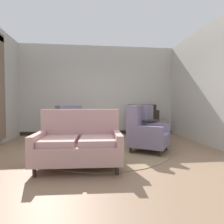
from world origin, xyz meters
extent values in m
plane|color=#896B51|center=(0.00, 0.00, 0.00)|extent=(7.89, 7.89, 0.00)
cube|color=#BCB7AD|center=(0.00, 2.76, 1.61)|extent=(5.79, 0.08, 3.22)
cube|color=#BCB7AD|center=(2.82, 0.83, 1.61)|extent=(0.08, 3.86, 3.22)
cube|color=black|center=(0.00, 2.71, 0.06)|extent=(5.63, 0.03, 0.12)
cylinder|color=#847051|center=(0.00, 0.30, 0.01)|extent=(3.15, 3.15, 0.01)
cube|color=#75604C|center=(-2.70, 1.16, 1.54)|extent=(0.10, 0.32, 2.75)
cylinder|color=black|center=(-0.15, 0.50, 0.51)|extent=(0.90, 0.90, 0.03)
cylinder|color=black|center=(-0.15, 0.50, 0.27)|extent=(0.10, 0.10, 0.44)
cube|color=black|center=(0.07, 0.49, 0.04)|extent=(0.28, 0.07, 0.07)
cube|color=black|center=(-0.24, 0.70, 0.04)|extent=(0.17, 0.28, 0.07)
cube|color=black|center=(-0.27, 0.31, 0.04)|extent=(0.19, 0.27, 0.07)
cylinder|color=brown|center=(-0.19, 0.46, 0.53)|extent=(0.09, 0.09, 0.02)
ellipsoid|color=brown|center=(-0.19, 0.46, 0.65)|extent=(0.17, 0.17, 0.21)
cylinder|color=brown|center=(-0.19, 0.46, 0.80)|extent=(0.08, 0.08, 0.09)
torus|color=brown|center=(-0.19, 0.46, 0.84)|extent=(0.14, 0.14, 0.02)
cube|color=tan|center=(-0.51, -0.94, 0.29)|extent=(1.50, 0.96, 0.29)
cube|color=tan|center=(-0.49, -0.56, 0.72)|extent=(1.46, 0.20, 0.57)
cube|color=tan|center=(-0.83, -0.97, 0.48)|extent=(0.61, 0.72, 0.10)
cube|color=tan|center=(-0.19, -1.00, 0.48)|extent=(0.61, 0.72, 0.10)
cube|color=tan|center=(-1.18, -0.96, 0.52)|extent=(0.14, 0.80, 0.18)
cube|color=tan|center=(0.16, -1.02, 0.52)|extent=(0.14, 0.80, 0.18)
cylinder|color=black|center=(-1.15, -1.28, 0.07)|extent=(0.06, 0.06, 0.14)
cylinder|color=black|center=(0.10, -1.34, 0.07)|extent=(0.06, 0.06, 0.14)
cylinder|color=black|center=(-1.12, -0.54, 0.07)|extent=(0.06, 0.06, 0.14)
cylinder|color=black|center=(0.14, -0.60, 0.07)|extent=(0.06, 0.06, 0.14)
cube|color=slate|center=(1.04, 0.00, 0.28)|extent=(1.12, 1.12, 0.29)
cube|color=slate|center=(0.76, 0.19, 0.75)|extent=(0.56, 0.74, 0.64)
cube|color=slate|center=(0.64, -0.15, 0.82)|extent=(0.22, 0.20, 0.48)
cube|color=slate|center=(1.03, 0.42, 0.82)|extent=(0.22, 0.20, 0.48)
cube|color=slate|center=(0.89, -0.32, 0.53)|extent=(0.65, 0.49, 0.20)
cube|color=slate|center=(1.28, 0.26, 0.53)|extent=(0.65, 0.49, 0.20)
cylinder|color=black|center=(1.14, -0.45, 0.07)|extent=(0.06, 0.06, 0.14)
cylinder|color=black|center=(1.49, 0.08, 0.07)|extent=(0.06, 0.06, 0.14)
cylinder|color=black|center=(0.59, -0.08, 0.07)|extent=(0.06, 0.06, 0.14)
cylinder|color=black|center=(0.95, 0.45, 0.07)|extent=(0.06, 0.06, 0.14)
cube|color=slate|center=(-1.11, 1.54, 0.28)|extent=(1.09, 1.10, 0.28)
cube|color=slate|center=(-0.89, 1.29, 0.74)|extent=(0.65, 0.61, 0.64)
cube|color=slate|center=(-0.71, 1.58, 0.82)|extent=(0.21, 0.21, 0.49)
cube|color=slate|center=(-1.19, 1.14, 0.82)|extent=(0.21, 0.21, 0.49)
cube|color=slate|center=(-0.90, 1.79, 0.52)|extent=(0.55, 0.58, 0.20)
cube|color=slate|center=(-1.38, 1.35, 0.52)|extent=(0.55, 0.58, 0.20)
cylinder|color=black|center=(-1.11, 1.97, 0.07)|extent=(0.06, 0.06, 0.14)
cylinder|color=black|center=(-1.54, 1.57, 0.07)|extent=(0.06, 0.06, 0.14)
cylinder|color=black|center=(-0.67, 1.50, 0.07)|extent=(0.06, 0.06, 0.14)
cylinder|color=black|center=(-1.11, 1.10, 0.07)|extent=(0.06, 0.06, 0.14)
cube|color=slate|center=(1.35, 1.06, 0.28)|extent=(1.10, 1.09, 0.29)
cube|color=slate|center=(1.02, 0.93, 0.76)|extent=(0.44, 0.83, 0.66)
cube|color=slate|center=(1.24, 0.62, 0.84)|extent=(0.22, 0.17, 0.50)
cube|color=slate|center=(0.96, 1.30, 0.84)|extent=(0.22, 0.17, 0.50)
cube|color=slate|center=(1.53, 0.73, 0.52)|extent=(0.73, 0.37, 0.19)
cube|color=slate|center=(1.25, 1.42, 0.52)|extent=(0.73, 0.37, 0.19)
cylinder|color=black|center=(1.79, 0.87, 0.07)|extent=(0.06, 0.06, 0.14)
cylinder|color=black|center=(1.54, 1.50, 0.07)|extent=(0.06, 0.06, 0.14)
cylinder|color=black|center=(1.15, 0.61, 0.07)|extent=(0.06, 0.06, 0.14)
cylinder|color=black|center=(0.90, 1.25, 0.07)|extent=(0.06, 0.06, 0.14)
cylinder|color=black|center=(1.19, 0.56, 0.68)|extent=(0.58, 0.58, 0.03)
cylinder|color=black|center=(1.19, 0.56, 0.33)|extent=(0.07, 0.07, 0.66)
cylinder|color=black|center=(1.19, 0.56, 0.02)|extent=(0.38, 0.38, 0.04)
cube|color=black|center=(1.60, 2.46, 0.49)|extent=(1.08, 0.37, 0.78)
cube|color=black|center=(1.60, 2.62, 0.99)|extent=(1.08, 0.04, 0.21)
cube|color=black|center=(1.11, 2.33, 0.05)|extent=(0.06, 0.06, 0.10)
cube|color=black|center=(2.10, 2.33, 0.05)|extent=(0.06, 0.06, 0.10)
cube|color=black|center=(1.11, 2.59, 0.05)|extent=(0.06, 0.06, 0.10)
cube|color=black|center=(2.10, 2.59, 0.05)|extent=(0.06, 0.06, 0.10)
camera|label=1|loc=(-0.30, -4.22, 1.10)|focal=30.31mm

